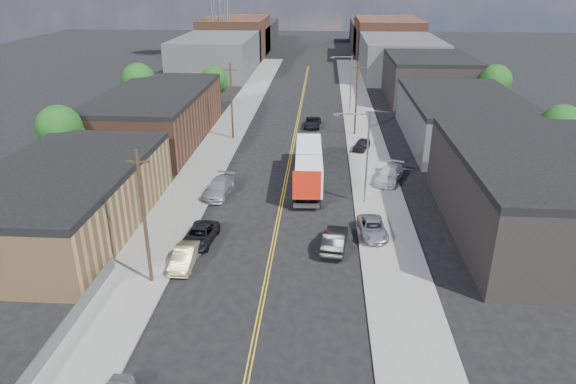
# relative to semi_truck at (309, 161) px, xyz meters

# --- Properties ---
(ground) EXTENTS (260.00, 260.00, 0.00)m
(ground) POSITION_rel_semi_truck_xyz_m (-2.47, 29.70, -2.28)
(ground) COLOR black
(ground) RESTS_ON ground
(centerline) EXTENTS (0.32, 120.00, 0.01)m
(centerline) POSITION_rel_semi_truck_xyz_m (-2.47, 14.70, -2.27)
(centerline) COLOR gold
(centerline) RESTS_ON ground
(sidewalk_left) EXTENTS (5.00, 140.00, 0.15)m
(sidewalk_left) POSITION_rel_semi_truck_xyz_m (-11.97, 14.70, -2.20)
(sidewalk_left) COLOR slate
(sidewalk_left) RESTS_ON ground
(sidewalk_right) EXTENTS (5.00, 140.00, 0.15)m
(sidewalk_right) POSITION_rel_semi_truck_xyz_m (7.03, 14.70, -2.20)
(sidewalk_right) COLOR slate
(sidewalk_right) RESTS_ON ground
(warehouse_tan) EXTENTS (12.00, 22.00, 5.60)m
(warehouse_tan) POSITION_rel_semi_truck_xyz_m (-20.47, -12.30, 0.52)
(warehouse_tan) COLOR olive
(warehouse_tan) RESTS_ON ground
(warehouse_brown) EXTENTS (12.00, 26.00, 6.60)m
(warehouse_brown) POSITION_rel_semi_truck_xyz_m (-20.47, 13.70, 1.02)
(warehouse_brown) COLOR #4F2D1F
(warehouse_brown) RESTS_ON ground
(industrial_right_a) EXTENTS (14.00, 22.00, 7.10)m
(industrial_right_a) POSITION_rel_semi_truck_xyz_m (19.51, -10.30, 1.27)
(industrial_right_a) COLOR black
(industrial_right_a) RESTS_ON ground
(industrial_right_b) EXTENTS (14.00, 24.00, 6.10)m
(industrial_right_b) POSITION_rel_semi_truck_xyz_m (19.53, 15.70, 0.77)
(industrial_right_b) COLOR #343437
(industrial_right_b) RESTS_ON ground
(industrial_right_c) EXTENTS (14.00, 22.00, 7.60)m
(industrial_right_c) POSITION_rel_semi_truck_xyz_m (19.53, 41.70, 1.52)
(industrial_right_c) COLOR black
(industrial_right_c) RESTS_ON ground
(skyline_left_a) EXTENTS (16.00, 30.00, 8.00)m
(skyline_left_a) POSITION_rel_semi_truck_xyz_m (-22.47, 64.70, 1.72)
(skyline_left_a) COLOR #343437
(skyline_left_a) RESTS_ON ground
(skyline_right_a) EXTENTS (16.00, 30.00, 8.00)m
(skyline_right_a) POSITION_rel_semi_truck_xyz_m (17.53, 64.70, 1.72)
(skyline_right_a) COLOR #343437
(skyline_right_a) RESTS_ON ground
(skyline_left_b) EXTENTS (16.00, 26.00, 10.00)m
(skyline_left_b) POSITION_rel_semi_truck_xyz_m (-22.47, 89.70, 2.72)
(skyline_left_b) COLOR #4F2D1F
(skyline_left_b) RESTS_ON ground
(skyline_right_b) EXTENTS (16.00, 26.00, 10.00)m
(skyline_right_b) POSITION_rel_semi_truck_xyz_m (17.53, 89.70, 2.72)
(skyline_right_b) COLOR #4F2D1F
(skyline_right_b) RESTS_ON ground
(skyline_left_c) EXTENTS (16.00, 40.00, 7.00)m
(skyline_left_c) POSITION_rel_semi_truck_xyz_m (-22.47, 109.70, 1.22)
(skyline_left_c) COLOR black
(skyline_left_c) RESTS_ON ground
(skyline_right_c) EXTENTS (16.00, 40.00, 7.00)m
(skyline_right_c) POSITION_rel_semi_truck_xyz_m (17.53, 109.70, 1.22)
(skyline_right_c) COLOR black
(skyline_right_c) RESTS_ON ground
(streetlight_near) EXTENTS (3.39, 0.25, 9.00)m
(streetlight_near) POSITION_rel_semi_truck_xyz_m (5.13, -5.30, 3.05)
(streetlight_near) COLOR gray
(streetlight_near) RESTS_ON ground
(streetlight_far) EXTENTS (3.39, 0.25, 9.00)m
(streetlight_far) POSITION_rel_semi_truck_xyz_m (5.13, 29.70, 3.05)
(streetlight_far) COLOR gray
(streetlight_far) RESTS_ON ground
(utility_pole_left_near) EXTENTS (1.60, 0.26, 10.00)m
(utility_pole_left_near) POSITION_rel_semi_truck_xyz_m (-10.67, -20.30, 2.86)
(utility_pole_left_near) COLOR black
(utility_pole_left_near) RESTS_ON ground
(utility_pole_left_far) EXTENTS (1.60, 0.26, 10.00)m
(utility_pole_left_far) POSITION_rel_semi_truck_xyz_m (-10.67, 14.70, 2.86)
(utility_pole_left_far) COLOR black
(utility_pole_left_far) RESTS_ON ground
(utility_pole_right) EXTENTS (1.60, 0.26, 10.00)m
(utility_pole_right) POSITION_rel_semi_truck_xyz_m (5.73, 17.70, 2.86)
(utility_pole_right) COLOR black
(utility_pole_right) RESTS_ON ground
(chainlink_fence) EXTENTS (0.05, 16.00, 1.22)m
(chainlink_fence) POSITION_rel_semi_truck_xyz_m (-13.97, -26.80, -1.62)
(chainlink_fence) COLOR slate
(chainlink_fence) RESTS_ON ground
(tree_left_near) EXTENTS (4.85, 4.76, 7.91)m
(tree_left_near) POSITION_rel_semi_truck_xyz_m (-26.41, -0.30, 2.90)
(tree_left_near) COLOR black
(tree_left_near) RESTS_ON ground
(tree_left_mid) EXTENTS (5.10, 5.04, 8.37)m
(tree_left_mid) POSITION_rel_semi_truck_xyz_m (-26.41, 24.70, 3.21)
(tree_left_mid) COLOR black
(tree_left_mid) RESTS_ON ground
(tree_left_far) EXTENTS (4.35, 4.20, 6.97)m
(tree_left_far) POSITION_rel_semi_truck_xyz_m (-16.41, 31.70, 2.29)
(tree_left_far) COLOR black
(tree_left_far) RESTS_ON ground
(tree_right_near) EXTENTS (4.60, 4.48, 7.44)m
(tree_right_near) POSITION_rel_semi_truck_xyz_m (27.59, 5.70, 2.59)
(tree_right_near) COLOR black
(tree_right_near) RESTS_ON ground
(tree_right_far) EXTENTS (4.85, 4.76, 7.91)m
(tree_right_far) POSITION_rel_semi_truck_xyz_m (27.59, 29.70, 2.90)
(tree_right_far) COLOR black
(tree_right_far) RESTS_ON ground
(semi_truck) EXTENTS (3.01, 15.34, 4.00)m
(semi_truck) POSITION_rel_semi_truck_xyz_m (0.00, 0.00, 0.00)
(semi_truck) COLOR silver
(semi_truck) RESTS_ON ground
(car_left_b) EXTENTS (1.57, 4.37, 1.43)m
(car_left_b) POSITION_rel_semi_truck_xyz_m (-8.87, -17.90, -1.56)
(car_left_b) COLOR #948A61
(car_left_b) RESTS_ON ground
(car_left_c) EXTENTS (2.73, 5.13, 1.37)m
(car_left_c) POSITION_rel_semi_truck_xyz_m (-8.52, -14.30, -1.59)
(car_left_c) COLOR black
(car_left_c) RESTS_ON ground
(car_left_d) EXTENTS (2.91, 5.78, 1.61)m
(car_left_d) POSITION_rel_semi_truck_xyz_m (-8.86, -4.30, -1.47)
(car_left_d) COLOR #A7AAAC
(car_left_d) RESTS_ON ground
(car_right_oncoming) EXTENTS (2.37, 5.14, 1.63)m
(car_right_oncoming) POSITION_rel_semi_truck_xyz_m (2.53, -14.51, -1.46)
(car_right_oncoming) COLOR black
(car_right_oncoming) RESTS_ON ground
(car_right_lot_a) EXTENTS (2.55, 4.85, 1.30)m
(car_right_lot_a) POSITION_rel_semi_truck_xyz_m (5.73, -12.17, -1.48)
(car_right_lot_a) COLOR #989A9C
(car_right_lot_a) RESTS_ON sidewalk_right
(car_right_lot_b) EXTENTS (3.92, 5.91, 1.59)m
(car_right_lot_b) POSITION_rel_semi_truck_xyz_m (8.53, 0.27, -1.33)
(car_right_lot_b) COLOR silver
(car_right_lot_b) RESTS_ON sidewalk_right
(car_right_lot_c) EXTENTS (2.71, 4.11, 1.30)m
(car_right_lot_c) POSITION_rel_semi_truck_xyz_m (6.25, 10.87, -1.48)
(car_right_lot_c) COLOR black
(car_right_lot_c) RESTS_ON sidewalk_right
(car_ahead_truck) EXTENTS (2.52, 4.99, 1.35)m
(car_ahead_truck) POSITION_rel_semi_truck_xyz_m (-0.17, 21.27, -1.60)
(car_ahead_truck) COLOR black
(car_ahead_truck) RESTS_ON ground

